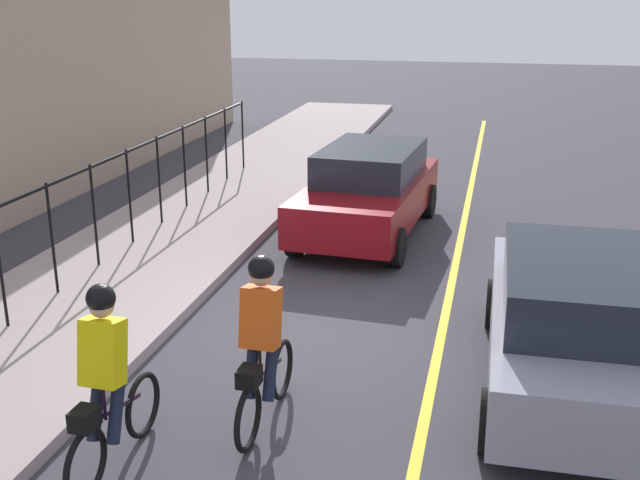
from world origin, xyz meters
The scene contains 8 objects.
ground_plane centered at (0.00, 0.00, 0.00)m, with size 80.00×80.00×0.00m, color #3B3840.
lane_line_centre centered at (0.00, -1.60, 0.00)m, with size 36.00×0.12×0.01m, color yellow.
sidewalk centered at (0.00, 3.40, 0.07)m, with size 40.00×3.20×0.15m, color #A18F91.
iron_fence centered at (1.00, 3.80, 1.26)m, with size 15.43×0.04×1.60m.
cyclist_lead centered at (-2.07, -0.01, 0.91)m, with size 1.71×0.37×1.83m.
cyclist_follow centered at (-3.11, 1.12, 0.91)m, with size 1.71×0.37×1.83m.
patrol_sedan centered at (-0.58, -3.11, 0.82)m, with size 4.41×1.94×1.58m.
parked_sedan_rear centered at (4.61, 0.07, 0.82)m, with size 4.52×2.18×1.58m.
Camera 1 is at (-8.76, -2.16, 4.26)m, focal length 43.76 mm.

